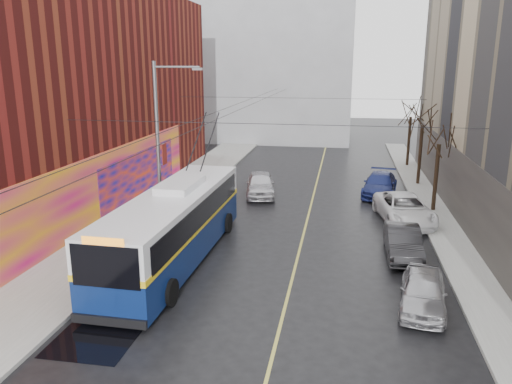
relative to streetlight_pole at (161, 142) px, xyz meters
The scene contains 21 objects.
ground 12.70m from the streetlight_pole, 58.46° to the right, with size 140.00×140.00×0.00m, color black.
sidewalk_left 5.50m from the streetlight_pole, 132.95° to the left, with size 4.00×60.00×0.15m, color gray.
sidewalk_right 16.00m from the streetlight_pole, ahead, with size 2.00×60.00×0.15m, color gray.
lane_line 9.89m from the streetlight_pole, 27.64° to the left, with size 0.12×50.00×0.01m, color #BFB74C.
building_left 10.84m from the streetlight_pole, 157.92° to the left, with size 12.11×36.00×14.00m.
building_far 35.24m from the streetlight_pole, 89.77° to the left, with size 20.50×12.10×18.00m.
streetlight_pole is the anchor object (origin of this frame).
catenary_wires 6.14m from the streetlight_pole, 52.95° to the left, with size 18.00×60.00×0.22m.
tree_near 16.28m from the streetlight_pole, 21.62° to the left, with size 3.20×3.20×6.40m.
tree_mid 19.96m from the streetlight_pole, 40.65° to the left, with size 3.20×3.20×6.68m.
tree_far 25.09m from the streetlight_pole, 52.88° to the left, with size 3.20×3.20×6.57m.
puddle 12.19m from the streetlight_pole, 81.36° to the right, with size 2.68×3.05×0.01m, color black.
pigeons_flying 5.02m from the streetlight_pole, ahead, with size 2.69×3.26×2.84m.
trolleybus 5.62m from the streetlight_pole, 63.77° to the right, with size 3.32×13.21×6.22m.
parked_car_a 15.11m from the streetlight_pole, 29.09° to the right, with size 1.64×4.08×1.39m, color #AEADB2.
parked_car_b 13.30m from the streetlight_pole, ahead, with size 1.52×4.37×1.44m, color black.
parked_car_c 14.23m from the streetlight_pole, 15.50° to the left, with size 2.62×5.68×1.58m, color silver.
parked_car_d 15.99m from the streetlight_pole, 38.26° to the left, with size 2.10×5.17×1.50m, color navy.
following_car 9.81m from the streetlight_pole, 63.27° to the left, with size 1.92×4.78×1.63m, color silver.
pedestrian_a 4.17m from the streetlight_pole, 123.88° to the right, with size 0.62×0.41×1.71m, color black.
pedestrian_b 4.15m from the streetlight_pole, behind, with size 0.75×0.58×1.54m, color black.
Camera 1 is at (3.40, -14.87, 8.92)m, focal length 35.00 mm.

